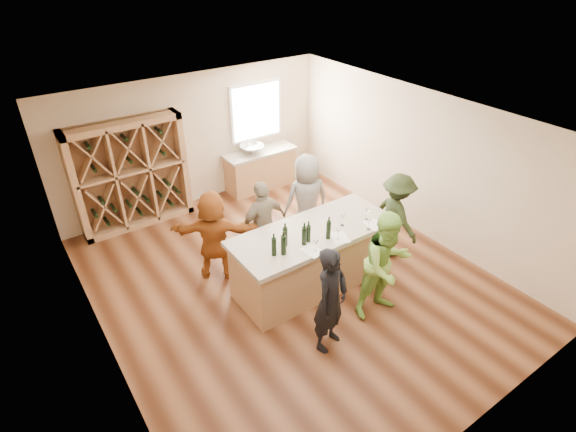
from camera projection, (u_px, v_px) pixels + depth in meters
floor at (290, 281)px, 7.80m from camera, size 6.00×7.00×0.10m
ceiling at (290, 121)px, 6.28m from camera, size 6.00×7.00×0.10m
wall_back at (194, 140)px, 9.52m from camera, size 6.00×0.10×2.80m
wall_front at (490, 357)px, 4.55m from camera, size 6.00×0.10×2.80m
wall_left at (89, 282)px, 5.55m from camera, size 0.10×7.00×2.80m
wall_right at (421, 163)px, 8.52m from camera, size 0.10×7.00×2.80m
window_frame at (256, 111)px, 10.01m from camera, size 1.30×0.06×1.30m
window_pane at (257, 112)px, 9.98m from camera, size 1.18×0.01×1.18m
wine_rack at (131, 175)px, 8.75m from camera, size 2.20×0.45×2.20m
back_counter_base at (260, 170)px, 10.46m from camera, size 1.60×0.58×0.86m
back_counter_top at (260, 152)px, 10.22m from camera, size 1.70×0.62×0.06m
sink at (252, 149)px, 10.06m from camera, size 0.54×0.54×0.19m
faucet at (248, 144)px, 10.16m from camera, size 0.02×0.02×0.30m
tasting_counter_base at (313, 260)px, 7.42m from camera, size 2.60×1.00×1.00m
tasting_counter_top at (314, 232)px, 7.14m from camera, size 2.72×1.12×0.08m
wine_bottle_a at (274, 247)px, 6.49m from camera, size 0.09×0.09×0.29m
wine_bottle_b at (284, 245)px, 6.50m from camera, size 0.10×0.10×0.32m
wine_bottle_c at (285, 237)px, 6.69m from camera, size 0.08×0.08×0.31m
wine_bottle_d at (304, 236)px, 6.72m from camera, size 0.09×0.09×0.30m
wine_bottle_e at (308, 234)px, 6.79m from camera, size 0.09×0.09×0.28m
wine_glass_a at (316, 245)px, 6.59m from camera, size 0.09×0.09×0.20m
wine_glass_b at (338, 235)px, 6.87m from camera, size 0.06×0.06×0.16m
wine_glass_c at (369, 225)px, 7.10m from camera, size 0.08×0.08×0.18m
wine_glass_d at (343, 221)px, 7.20m from camera, size 0.09×0.09×0.18m
wine_glass_e at (367, 214)px, 7.35m from camera, size 0.09×0.09×0.19m
tasting_menu_a at (312, 251)px, 6.65m from camera, size 0.27×0.34×0.00m
tasting_menu_b at (340, 238)px, 6.94m from camera, size 0.34×0.39×0.00m
tasting_menu_c at (374, 225)px, 7.26m from camera, size 0.28×0.36×0.00m
person_near_left at (331, 300)px, 6.11m from camera, size 0.71×0.62×1.65m
person_near_right at (386, 265)px, 6.67m from camera, size 0.90×0.55×1.77m
person_server at (396, 216)px, 8.02m from camera, size 0.61×1.09×1.61m
person_far_mid at (263, 224)px, 7.78m from camera, size 0.99×0.57×1.62m
person_far_right at (306, 200)px, 8.32m from camera, size 0.97×0.74×1.78m
person_far_left at (214, 235)px, 7.48m from camera, size 1.55×1.28×1.62m
wine_bottle_f at (328, 230)px, 6.85m from camera, size 0.07×0.07×0.30m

